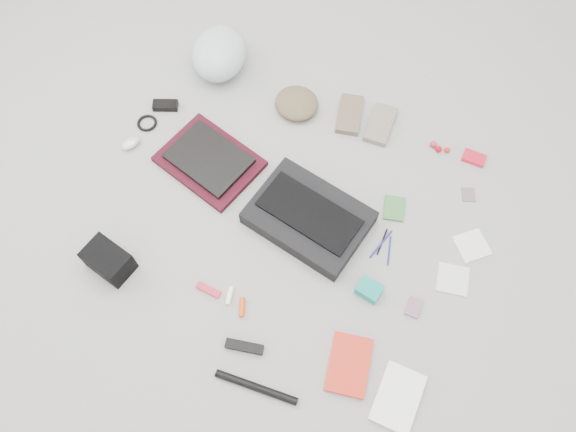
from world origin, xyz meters
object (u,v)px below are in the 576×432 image
at_px(camera_bag, 108,261).
at_px(book_red, 349,365).
at_px(bike_helmet, 219,53).
at_px(accordion_wallet, 369,290).
at_px(messenger_bag, 309,218).
at_px(laptop, 209,158).

distance_m(camera_bag, book_red, 0.98).
distance_m(bike_helmet, book_red, 1.47).
bearing_deg(accordion_wallet, book_red, -74.27).
bearing_deg(messenger_bag, camera_bag, -131.44).
distance_m(laptop, camera_bag, 0.59).
bearing_deg(laptop, camera_bag, -87.95).
bearing_deg(accordion_wallet, bike_helmet, 152.89).
bearing_deg(camera_bag, laptop, 88.65).
bearing_deg(book_red, messenger_bag, 116.33).
height_order(messenger_bag, accordion_wallet, messenger_bag).
relative_size(messenger_bag, accordion_wallet, 5.05).
xyz_separation_m(camera_bag, accordion_wallet, (0.95, 0.30, -0.03)).
relative_size(messenger_bag, bike_helmet, 1.48).
xyz_separation_m(bike_helmet, camera_bag, (0.06, -1.06, -0.04)).
height_order(camera_bag, book_red, camera_bag).
relative_size(camera_bag, book_red, 0.80).
bearing_deg(camera_bag, accordion_wallet, 29.65).
height_order(messenger_bag, bike_helmet, bike_helmet).
relative_size(messenger_bag, book_red, 2.11).
height_order(laptop, bike_helmet, bike_helmet).
bearing_deg(messenger_bag, accordion_wallet, -18.22).
relative_size(messenger_bag, laptop, 1.41).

